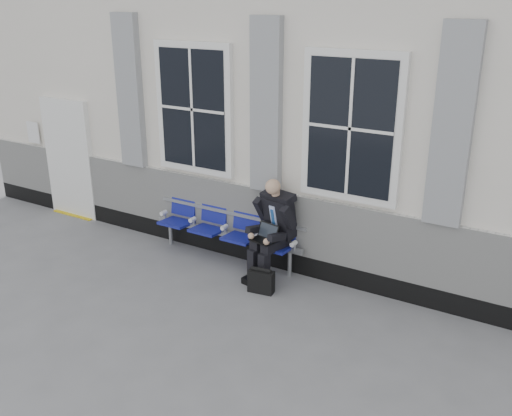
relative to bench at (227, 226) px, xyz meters
The scene contains 5 objects.
ground 2.08m from the bench, 41.21° to the right, with size 70.00×70.00×0.00m, color slate.
station_building 3.10m from the bench, 55.21° to the left, with size 14.40×4.40×4.49m.
bench is the anchor object (origin of this frame).
businessman 0.92m from the bench, ahead, with size 0.64×0.86×1.47m.
briefcase 1.24m from the bench, 33.33° to the right, with size 0.37×0.20×0.37m.
Camera 1 is at (3.00, -5.33, 3.85)m, focal length 40.00 mm.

